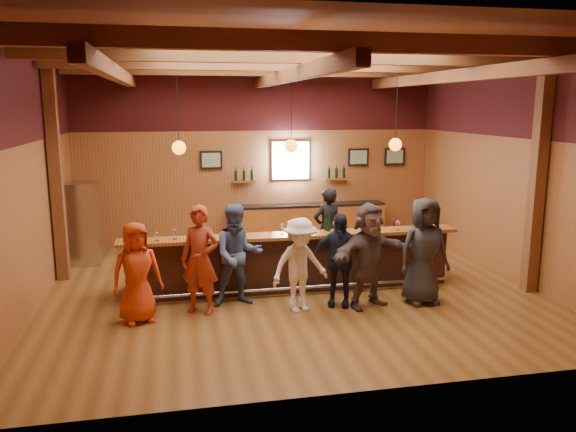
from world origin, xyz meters
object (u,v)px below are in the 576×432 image
(customer_white, at_px, (300,265))
(bottle_a, at_px, (326,224))
(bar_counter, at_px, (290,260))
(back_bar_cabinet, at_px, (307,222))
(customer_denim, at_px, (238,255))
(customer_brown, at_px, (369,255))
(stainless_fridge, at_px, (83,223))
(customer_redvest, at_px, (200,260))
(bartender, at_px, (327,230))
(ice_bucket, at_px, (293,228))
(customer_orange, at_px, (137,273))
(customer_navy, at_px, (339,260))
(customer_dark, at_px, (424,251))

(customer_white, distance_m, bottle_a, 1.45)
(bar_counter, height_order, customer_white, customer_white)
(back_bar_cabinet, xyz_separation_m, customer_denim, (-2.27, -4.37, 0.41))
(customer_white, distance_m, customer_brown, 1.21)
(stainless_fridge, relative_size, customer_redvest, 0.98)
(customer_denim, xyz_separation_m, customer_brown, (2.18, -0.54, 0.02))
(back_bar_cabinet, distance_m, bottle_a, 3.85)
(bar_counter, bearing_deg, customer_denim, -143.76)
(bartender, bearing_deg, ice_bucket, 37.03)
(customer_orange, xyz_separation_m, customer_navy, (3.36, 0.09, 0.00))
(customer_navy, bearing_deg, stainless_fridge, 164.49)
(bar_counter, distance_m, customer_denim, 1.40)
(bar_counter, relative_size, customer_redvest, 3.45)
(customer_navy, distance_m, customer_brown, 0.52)
(customer_redvest, bearing_deg, customer_denim, 49.68)
(ice_bucket, bearing_deg, stainless_fridge, 145.66)
(customer_orange, height_order, bottle_a, customer_orange)
(customer_orange, bearing_deg, customer_denim, -2.75)
(bartender, relative_size, bottle_a, 5.68)
(bottle_a, bearing_deg, customer_denim, -160.12)
(customer_orange, distance_m, customer_navy, 3.37)
(back_bar_cabinet, relative_size, customer_navy, 2.44)
(customer_brown, height_order, ice_bucket, customer_brown)
(bartender, bearing_deg, customer_redvest, 21.63)
(customer_orange, relative_size, customer_navy, 1.00)
(stainless_fridge, bearing_deg, customer_redvest, -56.02)
(customer_orange, distance_m, customer_redvest, 1.04)
(stainless_fridge, height_order, customer_dark, customer_dark)
(customer_navy, xyz_separation_m, bartender, (0.37, 2.07, 0.06))
(back_bar_cabinet, bearing_deg, customer_redvest, -122.34)
(customer_brown, xyz_separation_m, bartender, (-0.12, 2.22, -0.03))
(ice_bucket, bearing_deg, bar_counter, 85.72)
(stainless_fridge, distance_m, customer_navy, 5.96)
(customer_brown, bearing_deg, customer_orange, 158.90)
(bar_counter, xyz_separation_m, customer_orange, (-2.76, -1.27, 0.29))
(customer_denim, bearing_deg, bar_counter, 33.26)
(back_bar_cabinet, bearing_deg, customer_orange, -129.15)
(customer_white, xyz_separation_m, bottle_a, (0.76, 1.16, 0.43))
(customer_navy, bearing_deg, customer_denim, -170.69)
(customer_orange, bearing_deg, customer_white, -19.70)
(customer_navy, height_order, customer_brown, customer_brown)
(customer_brown, relative_size, customer_dark, 0.97)
(ice_bucket, bearing_deg, bartender, 51.06)
(customer_orange, distance_m, customer_brown, 3.85)
(bar_counter, bearing_deg, ice_bucket, -94.28)
(back_bar_cabinet, bearing_deg, customer_white, -104.83)
(customer_denim, distance_m, customer_navy, 1.74)
(bar_counter, xyz_separation_m, customer_white, (-0.11, -1.32, 0.28))
(back_bar_cabinet, distance_m, customer_orange, 6.25)
(customer_dark, relative_size, ice_bucket, 8.20)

